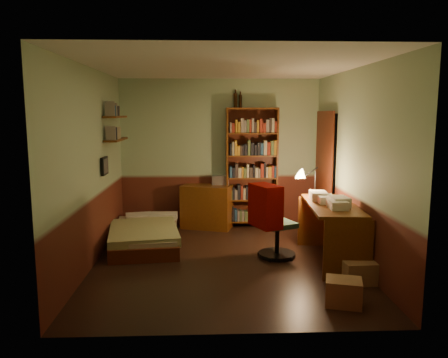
{
  "coord_description": "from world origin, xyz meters",
  "views": [
    {
      "loc": [
        -0.25,
        -5.74,
        2.0
      ],
      "look_at": [
        0.0,
        0.25,
        1.1
      ],
      "focal_mm": 35.0,
      "sensor_mm": 36.0,
      "label": 1
    }
  ],
  "objects_px": {
    "mini_stereo": "(220,180)",
    "desk": "(331,233)",
    "dresser": "(207,207)",
    "office_chair": "(277,222)",
    "cardboard_box_b": "(358,272)",
    "cardboard_box_a": "(343,292)",
    "bed": "(145,228)",
    "desk_lamp": "(315,176)",
    "bookshelf": "(252,168)"
  },
  "relations": [
    {
      "from": "mini_stereo",
      "to": "desk_lamp",
      "type": "height_order",
      "value": "desk_lamp"
    },
    {
      "from": "bed",
      "to": "desk_lamp",
      "type": "xyz_separation_m",
      "value": [
        2.57,
        -0.22,
        0.82
      ]
    },
    {
      "from": "dresser",
      "to": "office_chair",
      "type": "relative_size",
      "value": 0.85
    },
    {
      "from": "desk",
      "to": "office_chair",
      "type": "distance_m",
      "value": 0.74
    },
    {
      "from": "bed",
      "to": "cardboard_box_b",
      "type": "distance_m",
      "value": 3.21
    },
    {
      "from": "mini_stereo",
      "to": "desk",
      "type": "xyz_separation_m",
      "value": [
        1.43,
        -1.95,
        -0.44
      ]
    },
    {
      "from": "dresser",
      "to": "desk_lamp",
      "type": "relative_size",
      "value": 1.5
    },
    {
      "from": "bookshelf",
      "to": "office_chair",
      "type": "relative_size",
      "value": 2.09
    },
    {
      "from": "bed",
      "to": "desk",
      "type": "distance_m",
      "value": 2.78
    },
    {
      "from": "dresser",
      "to": "mini_stereo",
      "type": "distance_m",
      "value": 0.53
    },
    {
      "from": "dresser",
      "to": "desk",
      "type": "xyz_separation_m",
      "value": [
        1.68,
        -1.83,
        0.02
      ]
    },
    {
      "from": "dresser",
      "to": "office_chair",
      "type": "distance_m",
      "value": 1.89
    },
    {
      "from": "bed",
      "to": "office_chair",
      "type": "relative_size",
      "value": 1.75
    },
    {
      "from": "bed",
      "to": "desk_lamp",
      "type": "relative_size",
      "value": 3.09
    },
    {
      "from": "mini_stereo",
      "to": "cardboard_box_b",
      "type": "height_order",
      "value": "mini_stereo"
    },
    {
      "from": "dresser",
      "to": "office_chair",
      "type": "xyz_separation_m",
      "value": [
        0.98,
        -1.6,
        0.12
      ]
    },
    {
      "from": "desk",
      "to": "cardboard_box_b",
      "type": "xyz_separation_m",
      "value": [
        0.12,
        -0.77,
        -0.27
      ]
    },
    {
      "from": "mini_stereo",
      "to": "desk",
      "type": "distance_m",
      "value": 2.46
    },
    {
      "from": "cardboard_box_b",
      "to": "desk",
      "type": "bearing_deg",
      "value": 98.84
    },
    {
      "from": "desk_lamp",
      "to": "office_chair",
      "type": "height_order",
      "value": "desk_lamp"
    },
    {
      "from": "bed",
      "to": "desk",
      "type": "relative_size",
      "value": 1.18
    },
    {
      "from": "mini_stereo",
      "to": "bookshelf",
      "type": "relative_size",
      "value": 0.14
    },
    {
      "from": "office_chair",
      "to": "cardboard_box_a",
      "type": "height_order",
      "value": "office_chair"
    },
    {
      "from": "bookshelf",
      "to": "desk_lamp",
      "type": "distance_m",
      "value": 1.49
    },
    {
      "from": "bed",
      "to": "desk_lamp",
      "type": "distance_m",
      "value": 2.7
    },
    {
      "from": "dresser",
      "to": "mini_stereo",
      "type": "bearing_deg",
      "value": 44.13
    },
    {
      "from": "desk",
      "to": "cardboard_box_a",
      "type": "bearing_deg",
      "value": -96.05
    },
    {
      "from": "desk",
      "to": "office_chair",
      "type": "relative_size",
      "value": 1.48
    },
    {
      "from": "bookshelf",
      "to": "desk_lamp",
      "type": "bearing_deg",
      "value": -56.8
    },
    {
      "from": "bookshelf",
      "to": "cardboard_box_b",
      "type": "xyz_separation_m",
      "value": [
        1.01,
        -2.68,
        -0.92
      ]
    },
    {
      "from": "office_chair",
      "to": "bed",
      "type": "bearing_deg",
      "value": 137.08
    },
    {
      "from": "dresser",
      "to": "cardboard_box_b",
      "type": "relative_size",
      "value": 2.26
    },
    {
      "from": "bed",
      "to": "cardboard_box_a",
      "type": "height_order",
      "value": "bed"
    },
    {
      "from": "cardboard_box_b",
      "to": "dresser",
      "type": "bearing_deg",
      "value": 124.7
    },
    {
      "from": "desk",
      "to": "desk_lamp",
      "type": "distance_m",
      "value": 0.96
    },
    {
      "from": "desk_lamp",
      "to": "cardboard_box_a",
      "type": "distance_m",
      "value": 2.25
    },
    {
      "from": "bookshelf",
      "to": "dresser",
      "type": "bearing_deg",
      "value": -174.22
    },
    {
      "from": "dresser",
      "to": "cardboard_box_a",
      "type": "xyz_separation_m",
      "value": [
        1.43,
        -3.19,
        -0.24
      ]
    },
    {
      "from": "dresser",
      "to": "desk_lamp",
      "type": "height_order",
      "value": "desk_lamp"
    },
    {
      "from": "mini_stereo",
      "to": "office_chair",
      "type": "height_order",
      "value": "office_chair"
    },
    {
      "from": "dresser",
      "to": "desk_lamp",
      "type": "distance_m",
      "value": 2.11
    },
    {
      "from": "office_chair",
      "to": "desk",
      "type": "bearing_deg",
      "value": -41.61
    },
    {
      "from": "cardboard_box_a",
      "to": "bed",
      "type": "bearing_deg",
      "value": 136.59
    },
    {
      "from": "bed",
      "to": "mini_stereo",
      "type": "relative_size",
      "value": 5.99
    },
    {
      "from": "dresser",
      "to": "cardboard_box_a",
      "type": "height_order",
      "value": "dresser"
    },
    {
      "from": "mini_stereo",
      "to": "cardboard_box_b",
      "type": "relative_size",
      "value": 0.78
    },
    {
      "from": "bookshelf",
      "to": "cardboard_box_b",
      "type": "relative_size",
      "value": 5.56
    },
    {
      "from": "mini_stereo",
      "to": "cardboard_box_b",
      "type": "bearing_deg",
      "value": -57.41
    },
    {
      "from": "office_chair",
      "to": "cardboard_box_a",
      "type": "xyz_separation_m",
      "value": [
        0.45,
        -1.59,
        -0.37
      ]
    },
    {
      "from": "desk",
      "to": "dresser",
      "type": "bearing_deg",
      "value": 136.86
    }
  ]
}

